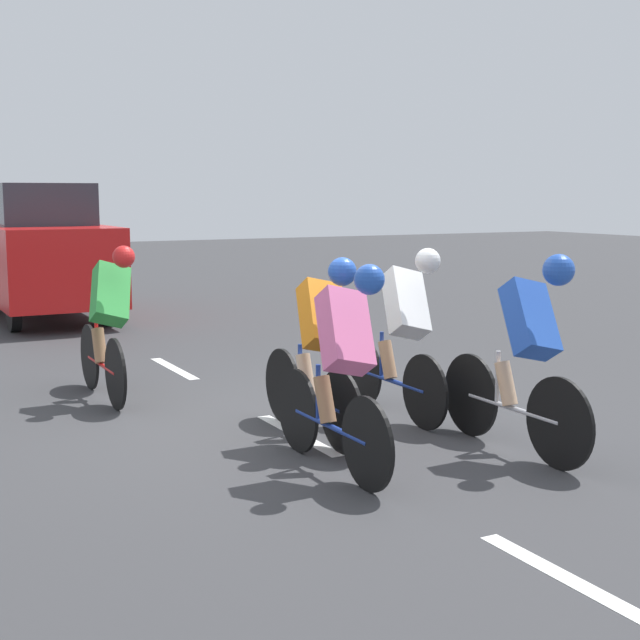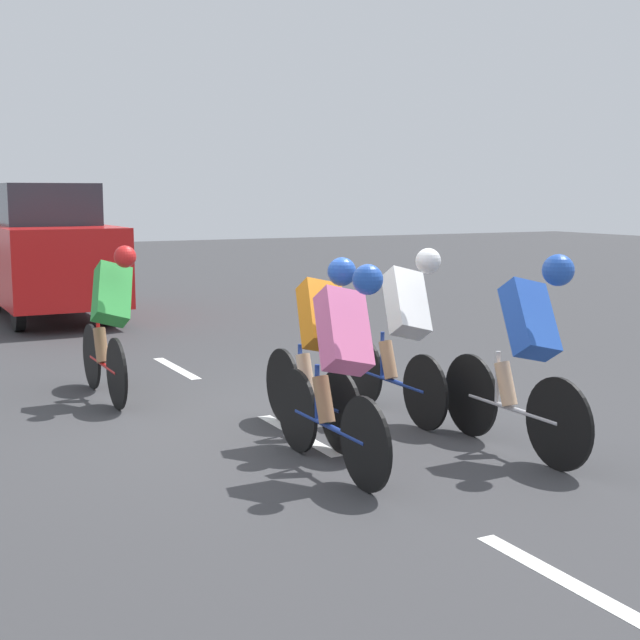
{
  "view_description": "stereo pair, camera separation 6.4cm",
  "coord_description": "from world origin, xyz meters",
  "px_view_note": "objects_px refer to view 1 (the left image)",
  "views": [
    {
      "loc": [
        3.19,
        6.7,
        1.98
      ],
      "look_at": [
        -0.21,
        0.27,
        0.95
      ],
      "focal_mm": 50.0,
      "sensor_mm": 36.0,
      "label": 1
    },
    {
      "loc": [
        3.13,
        6.73,
        1.98
      ],
      "look_at": [
        -0.21,
        0.27,
        0.95
      ],
      "focal_mm": 50.0,
      "sensor_mm": 36.0,
      "label": 2
    }
  ],
  "objects_px": {
    "cyclist_white": "(403,328)",
    "support_car": "(42,251)",
    "cyclist_green": "(108,319)",
    "cyclist_orange": "(319,343)",
    "cyclist_pink": "(341,363)",
    "cyclist_blue": "(526,348)"
  },
  "relations": [
    {
      "from": "cyclist_white",
      "to": "support_car",
      "type": "distance_m",
      "value": 8.27
    },
    {
      "from": "cyclist_green",
      "to": "cyclist_orange",
      "type": "bearing_deg",
      "value": 117.75
    },
    {
      "from": "cyclist_pink",
      "to": "cyclist_blue",
      "type": "bearing_deg",
      "value": 170.35
    },
    {
      "from": "cyclist_blue",
      "to": "cyclist_green",
      "type": "bearing_deg",
      "value": -54.37
    },
    {
      "from": "cyclist_pink",
      "to": "cyclist_blue",
      "type": "distance_m",
      "value": 1.49
    },
    {
      "from": "cyclist_green",
      "to": "support_car",
      "type": "relative_size",
      "value": 0.41
    },
    {
      "from": "cyclist_pink",
      "to": "cyclist_green",
      "type": "bearing_deg",
      "value": -73.83
    },
    {
      "from": "cyclist_blue",
      "to": "cyclist_white",
      "type": "bearing_deg",
      "value": -80.72
    },
    {
      "from": "support_car",
      "to": "cyclist_white",
      "type": "bearing_deg",
      "value": 100.86
    },
    {
      "from": "cyclist_orange",
      "to": "cyclist_green",
      "type": "bearing_deg",
      "value": -62.25
    },
    {
      "from": "cyclist_white",
      "to": "cyclist_pink",
      "type": "relative_size",
      "value": 0.99
    },
    {
      "from": "cyclist_white",
      "to": "support_car",
      "type": "relative_size",
      "value": 0.42
    },
    {
      "from": "cyclist_white",
      "to": "support_car",
      "type": "height_order",
      "value": "support_car"
    },
    {
      "from": "cyclist_pink",
      "to": "cyclist_orange",
      "type": "height_order",
      "value": "cyclist_pink"
    },
    {
      "from": "cyclist_green",
      "to": "support_car",
      "type": "distance_m",
      "value": 6.25
    },
    {
      "from": "cyclist_white",
      "to": "cyclist_pink",
      "type": "bearing_deg",
      "value": 41.91
    },
    {
      "from": "cyclist_blue",
      "to": "cyclist_pink",
      "type": "bearing_deg",
      "value": -9.65
    },
    {
      "from": "cyclist_blue",
      "to": "support_car",
      "type": "distance_m",
      "value": 9.66
    },
    {
      "from": "cyclist_orange",
      "to": "cyclist_green",
      "type": "xyz_separation_m",
      "value": [
        1.15,
        -2.18,
        -0.0
      ]
    },
    {
      "from": "cyclist_blue",
      "to": "support_car",
      "type": "height_order",
      "value": "support_car"
    },
    {
      "from": "cyclist_blue",
      "to": "support_car",
      "type": "xyz_separation_m",
      "value": [
        1.78,
        -9.49,
        0.25
      ]
    },
    {
      "from": "cyclist_green",
      "to": "cyclist_white",
      "type": "bearing_deg",
      "value": 138.09
    }
  ]
}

